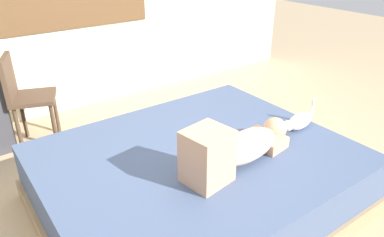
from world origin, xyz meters
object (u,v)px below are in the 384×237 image
(person_lying, at_px, (237,147))
(chair_by_desk, at_px, (24,94))
(bed, at_px, (197,179))
(cat, at_px, (298,122))

(person_lying, height_order, chair_by_desk, chair_by_desk)
(bed, bearing_deg, cat, -12.47)
(person_lying, distance_m, cat, 0.70)
(bed, relative_size, chair_by_desk, 2.45)
(person_lying, xyz_separation_m, cat, (0.69, 0.07, -0.05))
(cat, bearing_deg, person_lying, -174.44)
(person_lying, relative_size, chair_by_desk, 1.10)
(chair_by_desk, bearing_deg, cat, -49.43)
(cat, xyz_separation_m, chair_by_desk, (-1.56, 1.83, -0.01))
(chair_by_desk, bearing_deg, person_lying, -65.32)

